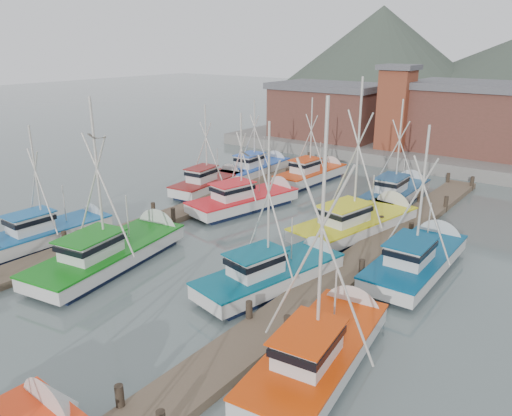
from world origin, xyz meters
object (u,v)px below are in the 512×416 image
Objects in this scene: boat_4 at (116,251)px; boat_8 at (249,199)px; lookout_tower at (396,107)px; boat_12 at (314,174)px.

boat_8 is at bearing 80.30° from boat_4.
lookout_tower is at bearing 96.45° from boat_8.
lookout_tower is 13.49m from boat_12.
lookout_tower is 0.79× the size of boat_4.
boat_4 reaches higher than boat_12.
boat_4 is at bearing -86.62° from boat_12.
lookout_tower is at bearing 76.88° from boat_4.
boat_8 is (-2.10, -21.99, -4.87)m from lookout_tower.
lookout_tower is 0.88× the size of boat_8.
boat_12 is at bearing 102.46° from boat_8.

